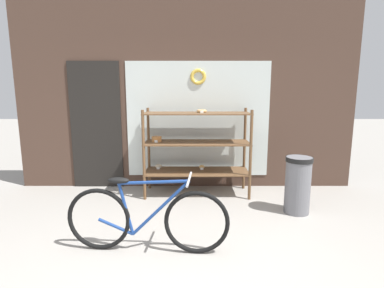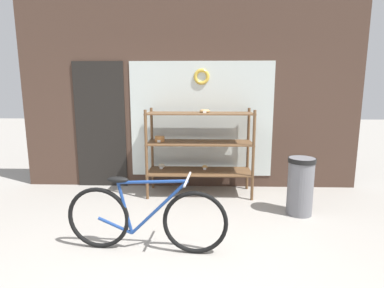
% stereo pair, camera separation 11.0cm
% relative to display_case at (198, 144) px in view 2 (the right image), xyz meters
% --- Properties ---
extents(ground_plane, '(30.00, 30.00, 0.00)m').
position_rel_display_case_xyz_m(ground_plane, '(-0.15, -2.24, -0.81)').
color(ground_plane, gray).
extents(storefront_facade, '(5.61, 0.13, 3.20)m').
position_rel_display_case_xyz_m(storefront_facade, '(-0.19, 0.41, 0.76)').
color(storefront_facade, '#473328').
rests_on(storefront_facade, ground_plane).
extents(display_case, '(1.63, 0.57, 1.36)m').
position_rel_display_case_xyz_m(display_case, '(0.00, 0.00, 0.00)').
color(display_case, brown).
rests_on(display_case, ground_plane).
extents(bicycle, '(1.67, 0.46, 0.79)m').
position_rel_display_case_xyz_m(bicycle, '(-0.51, -1.76, -0.45)').
color(bicycle, black).
rests_on(bicycle, ground_plane).
extents(trash_bin, '(0.35, 0.35, 0.77)m').
position_rel_display_case_xyz_m(trash_bin, '(1.36, -0.76, -0.39)').
color(trash_bin, slate).
rests_on(trash_bin, ground_plane).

